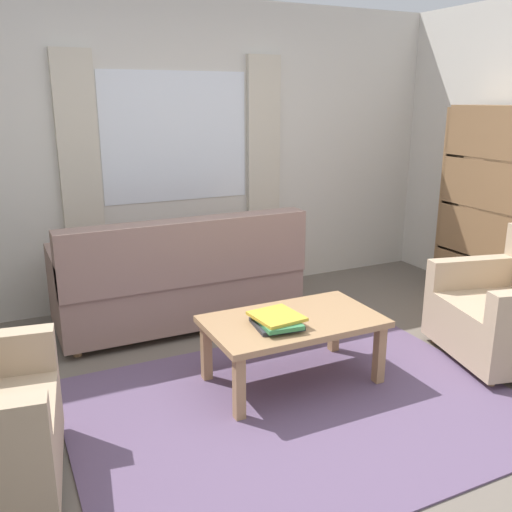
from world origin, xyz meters
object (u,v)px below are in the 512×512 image
coffee_table (293,327)px  couch (179,281)px  bookshelf (491,205)px  book_stack_on_table (277,320)px

coffee_table → couch: bearing=106.0°
coffee_table → bookshelf: 2.35m
coffee_table → book_stack_on_table: 0.18m
bookshelf → coffee_table: bearing=103.3°
coffee_table → bookshelf: size_ratio=0.64×
couch → coffee_table: couch is taller
coffee_table → book_stack_on_table: book_stack_on_table is taller
couch → book_stack_on_table: bearing=99.0°
couch → bookshelf: (2.58, -0.69, 0.53)m
coffee_table → bookshelf: bookshelf is taller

